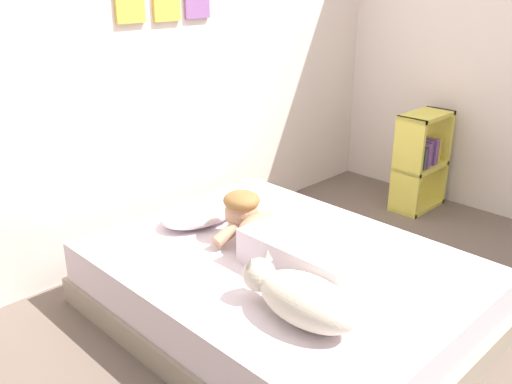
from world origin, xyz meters
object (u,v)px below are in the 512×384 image
bed (282,289)px  pillow (201,212)px  bookshelf (421,160)px  coffee_cup (273,218)px  dog (301,297)px  cell_phone (283,242)px  person_lying (291,241)px

bed → pillow: size_ratio=3.74×
bed → bookshelf: size_ratio=2.60×
coffee_cup → bookshelf: (1.60, -0.04, -0.01)m
bed → coffee_cup: size_ratio=15.58×
dog → bookshelf: (2.20, 0.69, -0.08)m
cell_phone → bookshelf: bearing=5.4°
dog → cell_phone: (0.46, 0.53, -0.10)m
coffee_cup → cell_phone: bearing=-123.4°
pillow → bookshelf: bookshelf is taller
pillow → cell_phone: pillow is taller
bed → pillow: pillow is taller
coffee_cup → cell_phone: coffee_cup is taller
pillow → bookshelf: (1.86, -0.36, -0.03)m
bed → dog: dog is taller
pillow → bookshelf: bearing=-11.0°
person_lying → coffee_cup: size_ratio=7.36×
person_lying → cell_phone: person_lying is taller
bookshelf → cell_phone: bearing=-174.6°
bed → coffee_cup: (0.25, 0.31, 0.22)m
pillow → cell_phone: 0.55m
dog → pillow: bearing=72.4°
dog → coffee_cup: 0.94m
bed → person_lying: (0.01, -0.05, 0.29)m
bed → pillow: (-0.01, 0.64, 0.24)m
bed → coffee_cup: bearing=50.7°
pillow → dog: dog is taller
person_lying → dog: 0.51m
person_lying → bed: bearing=106.2°
coffee_cup → bookshelf: 1.60m
pillow → bookshelf: size_ratio=0.69×
person_lying → coffee_cup: bearing=56.0°
pillow → person_lying: bearing=-88.3°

